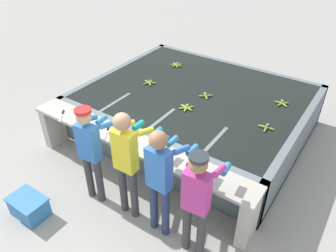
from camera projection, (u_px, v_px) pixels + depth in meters
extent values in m
plane|color=#A3A099|center=(127.00, 190.00, 5.27)|extent=(80.00, 80.00, 0.00)
cube|color=slate|center=(194.00, 127.00, 6.70)|extent=(4.06, 3.37, 0.06)
cube|color=slate|center=(145.00, 153.00, 5.37)|extent=(4.06, 0.12, 0.85)
cube|color=slate|center=(231.00, 80.00, 7.59)|extent=(4.06, 0.12, 0.85)
cube|color=slate|center=(120.00, 85.00, 7.40)|extent=(0.12, 3.37, 0.85)
cube|color=slate|center=(295.00, 145.00, 5.56)|extent=(0.12, 3.37, 0.85)
cube|color=black|center=(195.00, 109.00, 6.47)|extent=(3.82, 3.13, 0.78)
cube|color=slate|center=(117.00, 121.00, 6.16)|extent=(0.06, 0.80, 0.85)
cube|color=slate|center=(161.00, 139.00, 5.69)|extent=(0.06, 0.80, 0.85)
cube|color=slate|center=(213.00, 161.00, 5.21)|extent=(0.06, 0.80, 0.85)
cube|color=#B7B2A3|center=(133.00, 143.00, 4.96)|extent=(4.06, 0.45, 0.05)
cube|color=#B7B2A3|center=(54.00, 125.00, 6.10)|extent=(0.16, 0.41, 0.80)
cube|color=#B7B2A3|center=(248.00, 219.00, 4.29)|extent=(0.16, 0.41, 0.80)
cylinder|color=#38383D|center=(89.00, 176.00, 4.97)|extent=(0.11, 0.11, 0.80)
cylinder|color=#38383D|center=(99.00, 180.00, 4.89)|extent=(0.11, 0.11, 0.80)
cube|color=blue|center=(88.00, 142.00, 4.54)|extent=(0.33, 0.20, 0.56)
sphere|color=tan|center=(84.00, 117.00, 4.31)|extent=(0.22, 0.22, 0.22)
cylinder|color=red|center=(83.00, 110.00, 4.25)|extent=(0.23, 0.23, 0.04)
cylinder|color=blue|center=(89.00, 119.00, 4.68)|extent=(0.11, 0.32, 0.18)
cylinder|color=teal|center=(102.00, 120.00, 4.95)|extent=(0.10, 0.21, 0.08)
cylinder|color=blue|center=(107.00, 125.00, 4.55)|extent=(0.11, 0.32, 0.18)
cylinder|color=teal|center=(119.00, 126.00, 4.82)|extent=(0.10, 0.21, 0.08)
cylinder|color=#38383D|center=(123.00, 188.00, 4.71)|extent=(0.11, 0.11, 0.86)
cylinder|color=#38383D|center=(134.00, 194.00, 4.62)|extent=(0.11, 0.11, 0.86)
cube|color=yellow|center=(125.00, 151.00, 4.25)|extent=(0.32, 0.18, 0.61)
sphere|color=tan|center=(122.00, 122.00, 3.99)|extent=(0.23, 0.23, 0.23)
cylinder|color=yellow|center=(126.00, 124.00, 4.37)|extent=(0.09, 0.31, 0.18)
cylinder|color=teal|center=(138.00, 125.00, 4.63)|extent=(0.09, 0.20, 0.08)
cylinder|color=yellow|center=(145.00, 132.00, 4.22)|extent=(0.09, 0.31, 0.18)
cylinder|color=teal|center=(157.00, 133.00, 4.49)|extent=(0.09, 0.20, 0.08)
cylinder|color=navy|center=(154.00, 205.00, 4.46)|extent=(0.11, 0.11, 0.84)
cylinder|color=navy|center=(166.00, 212.00, 4.36)|extent=(0.11, 0.11, 0.84)
cube|color=blue|center=(159.00, 169.00, 4.00)|extent=(0.33, 0.18, 0.59)
sphere|color=#9E704C|center=(158.00, 140.00, 3.75)|extent=(0.23, 0.23, 0.23)
cylinder|color=blue|center=(161.00, 140.00, 4.13)|extent=(0.09, 0.31, 0.18)
cylinder|color=teal|center=(172.00, 141.00, 4.39)|extent=(0.09, 0.20, 0.08)
cylinder|color=blue|center=(182.00, 150.00, 3.97)|extent=(0.09, 0.31, 0.18)
cylinder|color=teal|center=(192.00, 150.00, 4.23)|extent=(0.09, 0.20, 0.08)
cylinder|color=#38383D|center=(187.00, 227.00, 4.19)|extent=(0.11, 0.11, 0.79)
cylinder|color=#38383D|center=(201.00, 233.00, 4.10)|extent=(0.11, 0.11, 0.79)
cube|color=#BC388E|center=(196.00, 192.00, 3.76)|extent=(0.33, 0.20, 0.56)
sphere|color=#9E704C|center=(198.00, 164.00, 3.53)|extent=(0.22, 0.22, 0.22)
cylinder|color=#282D33|center=(199.00, 157.00, 3.47)|extent=(0.23, 0.23, 0.04)
cylinder|color=#BC388E|center=(194.00, 162.00, 3.90)|extent=(0.11, 0.31, 0.18)
cylinder|color=teal|center=(202.00, 161.00, 4.17)|extent=(0.10, 0.21, 0.08)
cylinder|color=#BC388E|center=(219.00, 171.00, 3.77)|extent=(0.11, 0.31, 0.18)
cylinder|color=teal|center=(226.00, 169.00, 4.04)|extent=(0.10, 0.21, 0.08)
ellipsoid|color=#8CB738|center=(186.00, 109.00, 5.69)|extent=(0.08, 0.17, 0.04)
ellipsoid|color=#8CB738|center=(189.00, 109.00, 5.70)|extent=(0.17, 0.07, 0.04)
ellipsoid|color=#8CB738|center=(189.00, 107.00, 5.74)|extent=(0.14, 0.15, 0.04)
ellipsoid|color=#8CB738|center=(187.00, 106.00, 5.77)|extent=(0.08, 0.17, 0.04)
ellipsoid|color=#8CB738|center=(184.00, 106.00, 5.76)|extent=(0.17, 0.07, 0.04)
ellipsoid|color=#8CB738|center=(183.00, 108.00, 5.72)|extent=(0.14, 0.15, 0.04)
cylinder|color=tan|center=(186.00, 106.00, 5.71)|extent=(0.03, 0.03, 0.04)
ellipsoid|color=#75A333|center=(279.00, 102.00, 5.88)|extent=(0.17, 0.05, 0.04)
ellipsoid|color=#75A333|center=(280.00, 104.00, 5.82)|extent=(0.08, 0.17, 0.04)
ellipsoid|color=#75A333|center=(284.00, 105.00, 5.81)|extent=(0.16, 0.12, 0.04)
ellipsoid|color=#75A333|center=(285.00, 103.00, 5.86)|extent=(0.15, 0.14, 0.04)
ellipsoid|color=#75A333|center=(282.00, 102.00, 5.90)|extent=(0.09, 0.17, 0.04)
cylinder|color=tan|center=(282.00, 101.00, 5.83)|extent=(0.03, 0.03, 0.04)
ellipsoid|color=#75A333|center=(209.00, 96.00, 6.09)|extent=(0.15, 0.14, 0.04)
ellipsoid|color=#75A333|center=(205.00, 94.00, 6.13)|extent=(0.14, 0.15, 0.04)
ellipsoid|color=#75A333|center=(203.00, 96.00, 6.08)|extent=(0.15, 0.14, 0.04)
ellipsoid|color=#75A333|center=(206.00, 97.00, 6.04)|extent=(0.14, 0.15, 0.04)
cylinder|color=tan|center=(206.00, 94.00, 6.06)|extent=(0.03, 0.03, 0.04)
ellipsoid|color=#7FAD33|center=(147.00, 82.00, 6.56)|extent=(0.17, 0.06, 0.04)
ellipsoid|color=#7FAD33|center=(147.00, 83.00, 6.50)|extent=(0.11, 0.17, 0.04)
ellipsoid|color=#7FAD33|center=(150.00, 84.00, 6.48)|extent=(0.15, 0.15, 0.04)
ellipsoid|color=#7FAD33|center=(152.00, 83.00, 6.52)|extent=(0.17, 0.11, 0.04)
ellipsoid|color=#7FAD33|center=(151.00, 82.00, 6.57)|extent=(0.06, 0.17, 0.04)
cylinder|color=tan|center=(149.00, 81.00, 6.51)|extent=(0.03, 0.03, 0.04)
ellipsoid|color=#7FAD33|center=(174.00, 65.00, 7.24)|extent=(0.17, 0.11, 0.04)
ellipsoid|color=#7FAD33|center=(175.00, 66.00, 7.21)|extent=(0.06, 0.17, 0.04)
ellipsoid|color=#7FAD33|center=(177.00, 66.00, 7.19)|extent=(0.14, 0.15, 0.04)
ellipsoid|color=#7FAD33|center=(179.00, 65.00, 7.22)|extent=(0.17, 0.05, 0.04)
ellipsoid|color=#7FAD33|center=(179.00, 65.00, 7.26)|extent=(0.13, 0.16, 0.04)
ellipsoid|color=#7FAD33|center=(177.00, 64.00, 7.28)|extent=(0.08, 0.17, 0.04)
ellipsoid|color=#7FAD33|center=(175.00, 64.00, 7.28)|extent=(0.17, 0.10, 0.04)
cylinder|color=tan|center=(177.00, 63.00, 7.22)|extent=(0.03, 0.03, 0.04)
ellipsoid|color=#75A333|center=(270.00, 128.00, 5.20)|extent=(0.17, 0.05, 0.04)
ellipsoid|color=#75A333|center=(267.00, 126.00, 5.26)|extent=(0.05, 0.17, 0.04)
ellipsoid|color=#75A333|center=(263.00, 126.00, 5.24)|extent=(0.17, 0.05, 0.04)
ellipsoid|color=#75A333|center=(266.00, 129.00, 5.18)|extent=(0.05, 0.17, 0.04)
cylinder|color=tan|center=(267.00, 126.00, 5.20)|extent=(0.03, 0.03, 0.04)
ellipsoid|color=#7FAD33|center=(190.00, 171.00, 4.37)|extent=(0.16, 0.13, 0.04)
ellipsoid|color=#7FAD33|center=(194.00, 174.00, 4.32)|extent=(0.13, 0.16, 0.04)
ellipsoid|color=#7FAD33|center=(198.00, 171.00, 4.37)|extent=(0.16, 0.13, 0.04)
ellipsoid|color=#7FAD33|center=(194.00, 168.00, 4.41)|extent=(0.13, 0.16, 0.04)
cylinder|color=tan|center=(194.00, 169.00, 4.35)|extent=(0.03, 0.03, 0.04)
ellipsoid|color=#93BC3D|center=(164.00, 152.00, 4.70)|extent=(0.17, 0.10, 0.04)
ellipsoid|color=#93BC3D|center=(166.00, 150.00, 4.73)|extent=(0.17, 0.11, 0.04)
ellipsoid|color=#93BC3D|center=(165.00, 148.00, 4.77)|extent=(0.07, 0.17, 0.04)
ellipsoid|color=#93BC3D|center=(162.00, 148.00, 4.78)|extent=(0.14, 0.15, 0.04)
ellipsoid|color=#93BC3D|center=(159.00, 149.00, 4.76)|extent=(0.17, 0.04, 0.04)
ellipsoid|color=#93BC3D|center=(158.00, 151.00, 4.72)|extent=(0.13, 0.16, 0.04)
ellipsoid|color=#93BC3D|center=(161.00, 152.00, 4.69)|extent=(0.08, 0.17, 0.04)
cylinder|color=tan|center=(162.00, 148.00, 4.71)|extent=(0.03, 0.03, 0.04)
cube|color=silver|center=(105.00, 135.00, 5.05)|extent=(0.13, 0.19, 0.00)
cube|color=black|center=(108.00, 128.00, 5.21)|extent=(0.07, 0.10, 0.02)
cube|color=silver|center=(61.00, 118.00, 5.46)|extent=(0.15, 0.18, 0.00)
cube|color=black|center=(63.00, 112.00, 5.62)|extent=(0.08, 0.09, 0.02)
cube|color=#3375B7|center=(29.00, 207.00, 4.78)|extent=(0.52, 0.36, 0.30)
cube|color=#3375B7|center=(27.00, 199.00, 4.69)|extent=(0.55, 0.39, 0.02)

